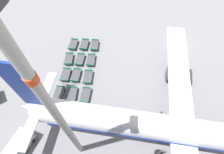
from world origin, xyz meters
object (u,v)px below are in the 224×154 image
at_px(baggage_dolly_row_mid_a_col_a, 84,45).
at_px(baggage_dolly_row_mid_a_col_d, 72,95).
at_px(baggage_dolly_row_mid_b_col_a, 95,45).
at_px(apron_light_mast, 58,116).
at_px(airplane, 192,132).
at_px(baggage_dolly_row_near_col_b, 69,59).
at_px(service_van, 19,147).
at_px(baggage_dolly_row_mid_b_col_d, 86,95).
at_px(baggage_dolly_row_mid_a_col_b, 80,60).
at_px(baggage_dolly_row_near_col_c, 66,75).
at_px(baggage_dolly_row_near_col_d, 59,94).
at_px(baggage_dolly_row_mid_b_col_b, 91,60).
at_px(baggage_dolly_row_near_col_a, 73,45).
at_px(baggage_dolly_row_mid_b_col_c, 88,77).
at_px(baggage_dolly_row_mid_a_col_c, 76,75).

height_order(baggage_dolly_row_mid_a_col_a, baggage_dolly_row_mid_a_col_d, same).
height_order(baggage_dolly_row_mid_b_col_a, apron_light_mast, apron_light_mast).
bearing_deg(airplane, baggage_dolly_row_near_col_b, -119.67).
bearing_deg(service_van, baggage_dolly_row_mid_b_col_d, 143.44).
xyz_separation_m(service_van, baggage_dolly_row_mid_a_col_a, (-20.58, 4.06, -0.78)).
xyz_separation_m(service_van, baggage_dolly_row_near_col_b, (-16.44, 2.04, -0.78)).
bearing_deg(baggage_dolly_row_mid_a_col_b, baggage_dolly_row_near_col_c, -23.46).
xyz_separation_m(baggage_dolly_row_near_col_b, baggage_dolly_row_near_col_d, (7.45, 0.46, 0.00)).
bearing_deg(baggage_dolly_row_near_col_b, apron_light_mast, 21.92).
distance_m(airplane, baggage_dolly_row_mid_b_col_d, 16.61).
relative_size(baggage_dolly_row_near_col_c, baggage_dolly_row_mid_a_col_d, 0.99).
height_order(baggage_dolly_row_near_col_b, baggage_dolly_row_mid_b_col_a, same).
xyz_separation_m(baggage_dolly_row_near_col_b, baggage_dolly_row_mid_a_col_d, (7.25, 2.69, 0.00)).
relative_size(service_van, baggage_dolly_row_mid_b_col_b, 1.36).
xyz_separation_m(baggage_dolly_row_near_col_a, baggage_dolly_row_near_col_c, (7.43, 0.68, 0.00)).
xyz_separation_m(baggage_dolly_row_mid_a_col_b, baggage_dolly_row_mid_b_col_c, (3.65, 2.43, 0.00)).
bearing_deg(baggage_dolly_row_mid_b_col_b, baggage_dolly_row_mid_b_col_a, -178.64).
distance_m(baggage_dolly_row_near_col_d, baggage_dolly_row_mid_b_col_a, 12.28).
bearing_deg(baggage_dolly_row_mid_b_col_b, baggage_dolly_row_near_col_d, -25.64).
bearing_deg(baggage_dolly_row_mid_b_col_a, airplane, 45.83).
height_order(baggage_dolly_row_near_col_b, baggage_dolly_row_mid_a_col_d, same).
xyz_separation_m(baggage_dolly_row_near_col_c, baggage_dolly_row_mid_b_col_b, (-3.96, 3.75, 0.00)).
relative_size(baggage_dolly_row_mid_b_col_a, baggage_dolly_row_mid_b_col_d, 1.01).
xyz_separation_m(baggage_dolly_row_mid_a_col_c, baggage_dolly_row_mid_b_col_a, (-7.69, 1.83, 0.00)).
bearing_deg(baggage_dolly_row_mid_b_col_a, baggage_dolly_row_mid_a_col_a, -86.31).
distance_m(service_van, apron_light_mast, 14.07).
height_order(baggage_dolly_row_near_col_c, baggage_dolly_row_mid_a_col_c, same).
bearing_deg(baggage_dolly_row_mid_b_col_c, baggage_dolly_row_mid_a_col_a, -161.70).
bearing_deg(baggage_dolly_row_mid_b_col_b, service_van, -20.39).
height_order(baggage_dolly_row_near_col_c, baggage_dolly_row_near_col_d, same).
bearing_deg(apron_light_mast, baggage_dolly_row_mid_b_col_d, -171.60).
relative_size(baggage_dolly_row_mid_a_col_c, baggage_dolly_row_mid_b_col_c, 0.99).
bearing_deg(airplane, baggage_dolly_row_mid_b_col_a, -134.17).
distance_m(baggage_dolly_row_near_col_c, baggage_dolly_row_mid_b_col_d, 5.65).
relative_size(service_van, baggage_dolly_row_near_col_c, 1.37).
height_order(baggage_dolly_row_near_col_a, baggage_dolly_row_near_col_d, same).
xyz_separation_m(airplane, baggage_dolly_row_mid_b_col_a, (-15.99, -16.46, -3.05)).
xyz_separation_m(baggage_dolly_row_near_col_a, baggage_dolly_row_mid_b_col_d, (10.88, 5.15, 0.00)).
xyz_separation_m(baggage_dolly_row_mid_a_col_b, apron_light_mast, (15.47, 4.06, 12.16)).
xyz_separation_m(baggage_dolly_row_near_col_c, baggage_dolly_row_mid_b_col_c, (-0.13, 4.07, 0.00)).
xyz_separation_m(baggage_dolly_row_near_col_d, baggage_dolly_row_mid_a_col_a, (-11.58, 1.56, 0.00)).
bearing_deg(baggage_dolly_row_mid_a_col_c, baggage_dolly_row_near_col_a, -160.95).
bearing_deg(baggage_dolly_row_near_col_b, baggage_dolly_row_mid_a_col_a, 153.96).
height_order(baggage_dolly_row_near_col_b, baggage_dolly_row_mid_a_col_a, same).
xyz_separation_m(baggage_dolly_row_near_col_d, baggage_dolly_row_mid_b_col_a, (-11.72, 3.66, 0.00)).
bearing_deg(baggage_dolly_row_near_col_c, airplane, 67.98).
height_order(service_van, baggage_dolly_row_mid_a_col_a, service_van).
bearing_deg(apron_light_mast, baggage_dolly_row_mid_b_col_a, -174.05).
distance_m(airplane, baggage_dolly_row_mid_a_col_d, 18.69).
bearing_deg(baggage_dolly_row_mid_b_col_d, baggage_dolly_row_near_col_b, -144.97).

